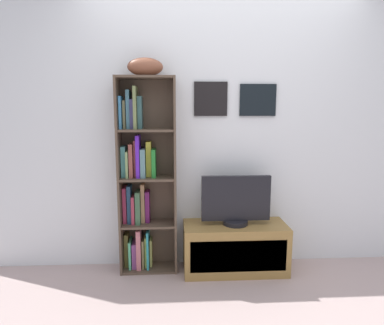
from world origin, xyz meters
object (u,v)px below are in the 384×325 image
Objects in this scene: bookshelf at (142,182)px; tv_stand at (235,247)px; football at (145,67)px; television at (236,201)px.

tv_stand is at bearing -6.93° from bookshelf.
football is at bearing 174.81° from tv_stand.
bookshelf is 5.80× the size of football.
bookshelf reaches higher than tv_stand.
football reaches higher than tv_stand.
television is (0.78, -0.07, -1.16)m from football.
football is 1.39m from television.
bookshelf is 2.83× the size of television.
bookshelf is at bearing 173.07° from tv_stand.
football is (0.05, -0.03, 0.99)m from bookshelf.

